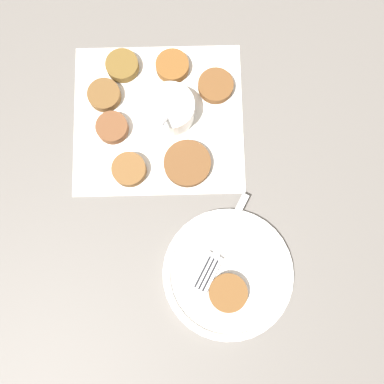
{
  "coord_description": "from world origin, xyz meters",
  "views": [
    {
      "loc": [
        -0.06,
        0.28,
        0.78
      ],
      "look_at": [
        -0.05,
        0.15,
        0.02
      ],
      "focal_mm": 42.0,
      "sensor_mm": 36.0,
      "label": 1
    }
  ],
  "objects_px": {
    "fork": "(216,254)",
    "fritter_on_plate": "(228,293)",
    "sauce_bowl": "(170,110)",
    "serving_plate": "(228,274)"
  },
  "relations": [
    {
      "from": "serving_plate",
      "to": "fritter_on_plate",
      "type": "bearing_deg",
      "value": 89.35
    },
    {
      "from": "serving_plate",
      "to": "fritter_on_plate",
      "type": "xyz_separation_m",
      "value": [
        0.0,
        0.03,
        0.02
      ]
    },
    {
      "from": "fritter_on_plate",
      "to": "fork",
      "type": "distance_m",
      "value": 0.07
    },
    {
      "from": "fork",
      "to": "sauce_bowl",
      "type": "bearing_deg",
      "value": -70.06
    },
    {
      "from": "sauce_bowl",
      "to": "serving_plate",
      "type": "height_order",
      "value": "sauce_bowl"
    },
    {
      "from": "serving_plate",
      "to": "fork",
      "type": "distance_m",
      "value": 0.04
    },
    {
      "from": "fork",
      "to": "fritter_on_plate",
      "type": "bearing_deg",
      "value": 108.7
    },
    {
      "from": "serving_plate",
      "to": "fritter_on_plate",
      "type": "relative_size",
      "value": 3.46
    },
    {
      "from": "sauce_bowl",
      "to": "fork",
      "type": "bearing_deg",
      "value": 109.94
    },
    {
      "from": "fritter_on_plate",
      "to": "sauce_bowl",
      "type": "bearing_deg",
      "value": -70.31
    }
  ]
}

